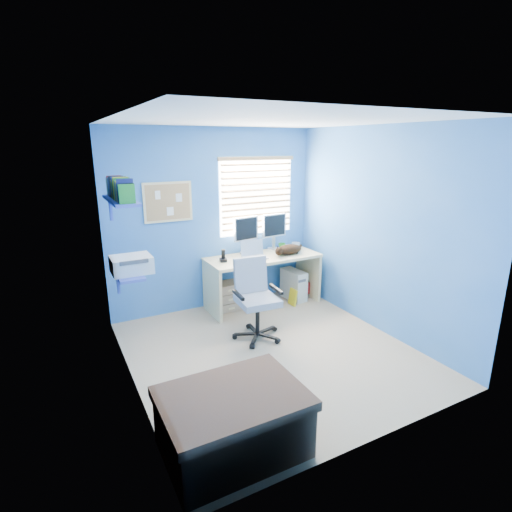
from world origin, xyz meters
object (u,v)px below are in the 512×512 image
cat (289,249)px  office_chair (256,309)px  tower_pc (294,285)px  laptop (255,250)px  desk (263,281)px

cat → office_chair: (-0.93, -0.74, -0.45)m
tower_pc → office_chair: 1.36m
laptop → office_chair: (-0.41, -0.80, -0.49)m
desk → cat: 0.59m
desk → cat: (0.37, -0.09, 0.44)m
tower_pc → office_chair: bearing=-148.3°
laptop → cat: laptop is taller
desk → tower_pc: 0.54m
tower_pc → desk: bearing=172.7°
laptop → cat: bearing=0.9°
desk → laptop: laptop is taller
desk → tower_pc: bearing=-1.8°
desk → tower_pc: size_ratio=3.60×
laptop → cat: size_ratio=0.82×
tower_pc → office_chair: size_ratio=0.47×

